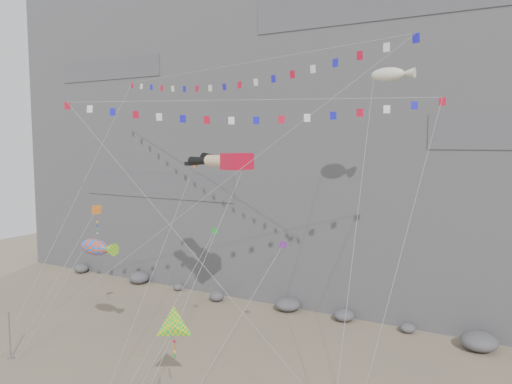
# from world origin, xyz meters

# --- Properties ---
(ground) EXTENTS (120.00, 120.00, 0.00)m
(ground) POSITION_xyz_m (0.00, 0.00, 0.00)
(ground) COLOR #88755D
(ground) RESTS_ON ground
(cliff) EXTENTS (80.00, 28.00, 50.00)m
(cliff) POSITION_xyz_m (0.00, 32.00, 25.00)
(cliff) COLOR slate
(cliff) RESTS_ON ground
(talus_boulders) EXTENTS (60.00, 3.00, 1.20)m
(talus_boulders) POSITION_xyz_m (0.00, 17.00, 0.60)
(talus_boulders) COLOR slate
(talus_boulders) RESTS_ON ground
(anchor_pole_left) EXTENTS (0.12, 0.12, 3.86)m
(anchor_pole_left) POSITION_xyz_m (-14.36, -3.95, 1.93)
(anchor_pole_left) COLOR gray
(anchor_pole_left) RESTS_ON ground
(legs_kite) EXTENTS (7.37, 16.05, 20.29)m
(legs_kite) POSITION_xyz_m (-1.00, 6.46, 15.62)
(legs_kite) COLOR red
(legs_kite) RESTS_ON ground
(flag_banner_upper) EXTENTS (31.73, 17.54, 30.08)m
(flag_banner_upper) POSITION_xyz_m (-0.96, 7.92, 23.40)
(flag_banner_upper) COLOR red
(flag_banner_upper) RESTS_ON ground
(flag_banner_lower) EXTENTS (25.83, 10.15, 23.17)m
(flag_banner_lower) POSITION_xyz_m (2.70, 3.74, 20.15)
(flag_banner_lower) COLOR red
(flag_banner_lower) RESTS_ON ground
(harlequin_kite) EXTENTS (4.43, 6.86, 13.52)m
(harlequin_kite) POSITION_xyz_m (-9.92, 1.24, 11.55)
(harlequin_kite) COLOR red
(harlequin_kite) RESTS_ON ground
(fish_windsock) EXTENTS (6.42, 5.10, 10.66)m
(fish_windsock) POSITION_xyz_m (-9.11, 0.22, 8.78)
(fish_windsock) COLOR #E6450B
(fish_windsock) RESTS_ON ground
(delta_kite) EXTENTS (2.46, 5.93, 7.82)m
(delta_kite) POSITION_xyz_m (1.95, -3.71, 5.57)
(delta_kite) COLOR yellow
(delta_kite) RESTS_ON ground
(blimp_windsock) EXTENTS (3.80, 13.92, 25.77)m
(blimp_windsock) POSITION_xyz_m (11.29, 10.43, 22.14)
(blimp_windsock) COLOR beige
(blimp_windsock) RESTS_ON ground
(small_kite_a) EXTENTS (3.64, 15.30, 21.30)m
(small_kite_a) POSITION_xyz_m (-5.37, 8.44, 14.74)
(small_kite_a) COLOR orange
(small_kite_a) RESTS_ON ground
(small_kite_b) EXTENTS (2.01, 12.92, 15.51)m
(small_kite_b) POSITION_xyz_m (4.95, 5.44, 9.24)
(small_kite_b) COLOR #741BA1
(small_kite_b) RESTS_ON ground
(small_kite_c) EXTENTS (0.97, 12.31, 15.65)m
(small_kite_c) POSITION_xyz_m (0.19, 3.26, 10.11)
(small_kite_c) COLOR #189E22
(small_kite_c) RESTS_ON ground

